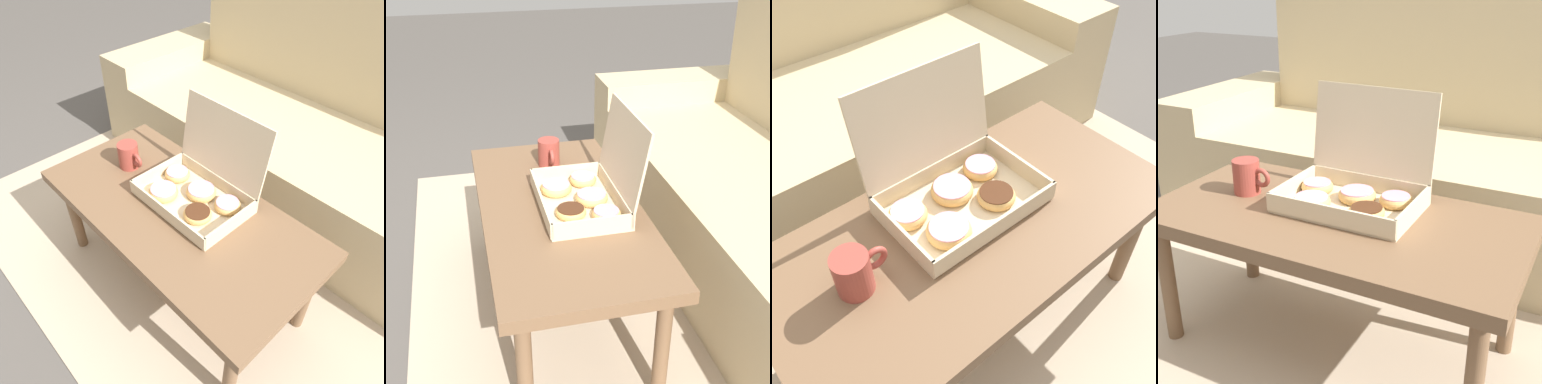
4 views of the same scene
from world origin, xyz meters
TOP-DOWN VIEW (x-y plane):
  - ground_plane at (0.00, 0.00)m, footprint 12.00×12.00m
  - area_rug at (0.00, 0.30)m, footprint 2.31×1.77m
  - couch at (0.00, 0.81)m, footprint 2.19×0.81m
  - coffee_table at (0.00, -0.06)m, footprint 1.01×0.50m
  - pastry_box at (0.01, 0.03)m, footprint 0.37×0.29m
  - coffee_mug at (-0.30, -0.04)m, footprint 0.12×0.08m

SIDE VIEW (x-z plane):
  - ground_plane at x=0.00m, z-range 0.00..0.00m
  - area_rug at x=0.00m, z-range 0.00..0.01m
  - couch at x=0.00m, z-range -0.17..0.79m
  - coffee_table at x=0.00m, z-range 0.16..0.59m
  - coffee_mug at x=-0.30m, z-range 0.42..0.52m
  - pastry_box at x=0.01m, z-range 0.32..0.63m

